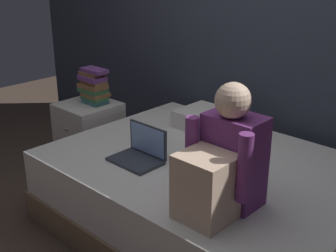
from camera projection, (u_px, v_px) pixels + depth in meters
The scene contains 8 objects.
ground_plane at pixel (153, 236), 2.93m from camera, with size 8.00×8.00×0.00m, color #47382D.
wall_back at pixel (267, 10), 3.26m from camera, with size 5.60×0.10×2.70m, color #383D4C.
bed at pixel (207, 196), 2.92m from camera, with size 2.00×1.50×0.51m.
nightstand at pixel (90, 137), 3.77m from camera, with size 0.44×0.46×0.58m.
person_sitting at pixel (223, 164), 2.22m from camera, with size 0.39×0.44×0.66m.
laptop at pixel (140, 152), 2.82m from camera, with size 0.32×0.23×0.22m.
pillow at pixel (215, 122), 3.30m from camera, with size 0.56×0.36×0.13m, color silver.
book_stack at pixel (94, 86), 3.62m from camera, with size 0.25×0.16×0.29m.
Camera 1 is at (1.77, -1.74, 1.73)m, focal length 47.84 mm.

